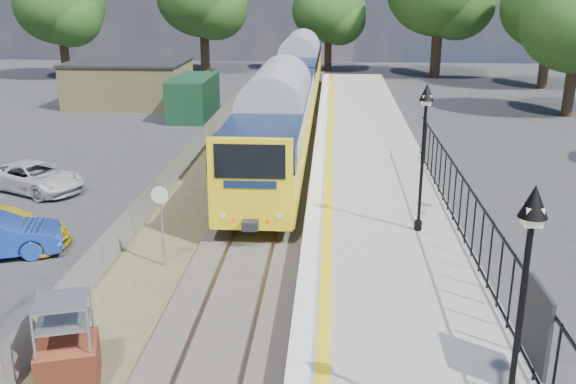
# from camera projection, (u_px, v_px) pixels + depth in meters

# --- Properties ---
(ground) EXTENTS (120.00, 120.00, 0.00)m
(ground) POSITION_uv_depth(u_px,v_px,m) (220.00, 352.00, 15.13)
(ground) COLOR #2D2D30
(ground) RESTS_ON ground
(track_bed) EXTENTS (5.90, 80.00, 0.29)m
(track_bed) POSITION_uv_depth(u_px,v_px,m) (251.00, 211.00, 24.32)
(track_bed) COLOR #473F38
(track_bed) RESTS_ON ground
(platform) EXTENTS (5.00, 70.00, 0.90)m
(platform) POSITION_uv_depth(u_px,v_px,m) (378.00, 220.00, 22.31)
(platform) COLOR gray
(platform) RESTS_ON ground
(platform_edge) EXTENTS (0.90, 70.00, 0.01)m
(platform_edge) POSITION_uv_depth(u_px,v_px,m) (319.00, 207.00, 22.31)
(platform_edge) COLOR silver
(platform_edge) RESTS_ON platform
(victorian_lamp_south) EXTENTS (0.44, 0.44, 4.60)m
(victorian_lamp_south) POSITION_uv_depth(u_px,v_px,m) (527.00, 261.00, 9.65)
(victorian_lamp_south) COLOR black
(victorian_lamp_south) RESTS_ON platform
(victorian_lamp_north) EXTENTS (0.44, 0.44, 4.60)m
(victorian_lamp_north) POSITION_uv_depth(u_px,v_px,m) (425.00, 124.00, 19.16)
(victorian_lamp_north) COLOR black
(victorian_lamp_north) RESTS_ON platform
(palisade_fence) EXTENTS (0.12, 26.00, 2.00)m
(palisade_fence) POSITION_uv_depth(u_px,v_px,m) (488.00, 251.00, 16.26)
(palisade_fence) COLOR black
(palisade_fence) RESTS_ON platform
(wire_fence) EXTENTS (0.06, 52.00, 1.20)m
(wire_fence) POSITION_uv_depth(u_px,v_px,m) (169.00, 178.00, 26.62)
(wire_fence) COLOR #999EA3
(wire_fence) RESTS_ON ground
(outbuilding) EXTENTS (10.80, 10.10, 3.12)m
(outbuilding) POSITION_uv_depth(u_px,v_px,m) (141.00, 86.00, 45.00)
(outbuilding) COLOR tan
(outbuilding) RESTS_ON ground
(tree_line) EXTENTS (56.80, 43.80, 11.88)m
(tree_line) POSITION_uv_depth(u_px,v_px,m) (321.00, 6.00, 52.87)
(tree_line) COLOR #332319
(tree_line) RESTS_ON ground
(train) EXTENTS (2.82, 40.83, 3.51)m
(train) POSITION_uv_depth(u_px,v_px,m) (292.00, 85.00, 39.55)
(train) COLOR yellow
(train) RESTS_ON ground
(brick_plinth) EXTENTS (1.58, 1.58, 2.04)m
(brick_plinth) POSITION_uv_depth(u_px,v_px,m) (66.00, 343.00, 13.65)
(brick_plinth) COLOR brown
(brick_plinth) RESTS_ON ground
(speed_sign) EXTENTS (0.53, 0.12, 2.62)m
(speed_sign) POSITION_uv_depth(u_px,v_px,m) (161.00, 214.00, 19.08)
(speed_sign) COLOR #999EA3
(speed_sign) RESTS_ON ground
(car_yellow) EXTENTS (4.68, 2.45, 1.29)m
(car_yellow) POSITION_uv_depth(u_px,v_px,m) (3.00, 228.00, 21.09)
(car_yellow) COLOR gold
(car_yellow) RESTS_ON ground
(car_white) EXTENTS (4.89, 3.77, 1.23)m
(car_white) POSITION_uv_depth(u_px,v_px,m) (35.00, 177.00, 26.72)
(car_white) COLOR silver
(car_white) RESTS_ON ground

